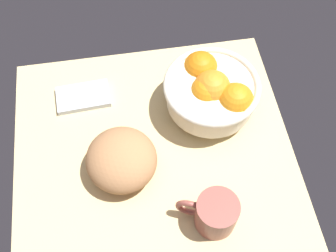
# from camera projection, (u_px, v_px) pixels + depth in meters

# --- Properties ---
(ground_plane) EXTENTS (0.64, 0.59, 0.03)m
(ground_plane) POSITION_uv_depth(u_px,v_px,m) (154.00, 151.00, 0.99)
(ground_plane) COLOR #D9BF84
(fruit_bowl) EXTENTS (0.23, 0.23, 0.12)m
(fruit_bowl) POSITION_uv_depth(u_px,v_px,m) (212.00, 90.00, 0.98)
(fruit_bowl) COLOR silver
(fruit_bowl) RESTS_ON ground
(bread_loaf) EXTENTS (0.20, 0.20, 0.09)m
(bread_loaf) POSITION_uv_depth(u_px,v_px,m) (122.00, 160.00, 0.91)
(bread_loaf) COLOR #B27B4E
(bread_loaf) RESTS_ON ground
(napkin_folded) EXTENTS (0.14, 0.08, 0.01)m
(napkin_folded) POSITION_uv_depth(u_px,v_px,m) (83.00, 97.00, 1.05)
(napkin_folded) COLOR silver
(napkin_folded) RESTS_ON ground
(mug) EXTENTS (0.13, 0.09, 0.09)m
(mug) POSITION_uv_depth(u_px,v_px,m) (215.00, 213.00, 0.86)
(mug) COLOR #9A5045
(mug) RESTS_ON ground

